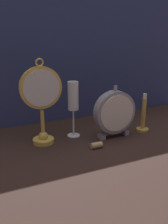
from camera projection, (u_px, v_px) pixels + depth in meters
name	position (u px, v px, depth m)	size (l,w,h in m)	color
ground_plane	(93.00, 145.00, 0.93)	(4.00, 4.00, 0.00)	black
fabric_backdrop_drape	(61.00, 56.00, 1.12)	(1.32, 0.01, 0.60)	navy
pocket_watch_on_stand	(42.00, 101.00, 0.90)	(0.15, 0.08, 0.32)	gold
mantel_clock_silver	(115.00, 113.00, 0.98)	(0.17, 0.04, 0.21)	gray
champagne_flute	(73.00, 100.00, 0.97)	(0.05, 0.05, 0.22)	silver
brass_candlestick	(143.00, 118.00, 1.05)	(0.05, 0.05, 0.16)	gold
wine_cork	(96.00, 145.00, 0.90)	(0.02, 0.02, 0.04)	tan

